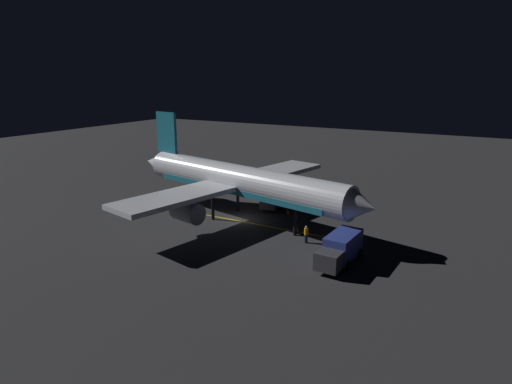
{
  "coord_description": "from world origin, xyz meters",
  "views": [
    {
      "loc": [
        39.91,
        24.56,
        15.78
      ],
      "look_at": [
        0.0,
        2.0,
        3.5
      ],
      "focal_mm": 30.45,
      "sensor_mm": 36.0,
      "label": 1
    }
  ],
  "objects_px": {
    "catering_truck": "(276,198)",
    "traffic_cone_near_left": "(297,230)",
    "baggage_truck": "(340,249)",
    "ground_crew_worker": "(306,234)",
    "airliner": "(237,181)",
    "traffic_cone_near_right": "(313,205)",
    "traffic_cone_under_wing": "(287,211)",
    "traffic_cone_far": "(288,213)"
  },
  "relations": [
    {
      "from": "airliner",
      "to": "catering_truck",
      "type": "height_order",
      "value": "airliner"
    },
    {
      "from": "catering_truck",
      "to": "traffic_cone_near_right",
      "type": "bearing_deg",
      "value": 121.26
    },
    {
      "from": "traffic_cone_near_left",
      "to": "traffic_cone_under_wing",
      "type": "relative_size",
      "value": 1.0
    },
    {
      "from": "baggage_truck",
      "to": "catering_truck",
      "type": "bearing_deg",
      "value": -134.82
    },
    {
      "from": "traffic_cone_near_left",
      "to": "traffic_cone_far",
      "type": "xyz_separation_m",
      "value": [
        -4.97,
        -3.38,
        0.0
      ]
    },
    {
      "from": "airliner",
      "to": "traffic_cone_under_wing",
      "type": "xyz_separation_m",
      "value": [
        -4.71,
        4.12,
        -4.12
      ]
    },
    {
      "from": "catering_truck",
      "to": "traffic_cone_far",
      "type": "xyz_separation_m",
      "value": [
        2.03,
        2.62,
        -0.93
      ]
    },
    {
      "from": "ground_crew_worker",
      "to": "catering_truck",
      "type": "bearing_deg",
      "value": -139.46
    },
    {
      "from": "airliner",
      "to": "catering_truck",
      "type": "xyz_separation_m",
      "value": [
        -6.23,
        1.9,
        -3.2
      ]
    },
    {
      "from": "airliner",
      "to": "ground_crew_worker",
      "type": "height_order",
      "value": "airliner"
    },
    {
      "from": "traffic_cone_near_left",
      "to": "ground_crew_worker",
      "type": "bearing_deg",
      "value": 40.47
    },
    {
      "from": "traffic_cone_near_right",
      "to": "traffic_cone_far",
      "type": "distance_m",
      "value": 4.59
    },
    {
      "from": "traffic_cone_near_left",
      "to": "traffic_cone_near_right",
      "type": "bearing_deg",
      "value": -167.42
    },
    {
      "from": "catering_truck",
      "to": "traffic_cone_near_left",
      "type": "distance_m",
      "value": 9.27
    },
    {
      "from": "ground_crew_worker",
      "to": "baggage_truck",
      "type": "bearing_deg",
      "value": 55.65
    },
    {
      "from": "ground_crew_worker",
      "to": "traffic_cone_under_wing",
      "type": "xyz_separation_m",
      "value": [
        -7.78,
        -5.73,
        -0.64
      ]
    },
    {
      "from": "ground_crew_worker",
      "to": "traffic_cone_near_right",
      "type": "relative_size",
      "value": 3.16
    },
    {
      "from": "baggage_truck",
      "to": "ground_crew_worker",
      "type": "relative_size",
      "value": 3.57
    },
    {
      "from": "catering_truck",
      "to": "traffic_cone_near_left",
      "type": "relative_size",
      "value": 10.62
    },
    {
      "from": "traffic_cone_under_wing",
      "to": "traffic_cone_near_left",
      "type": "bearing_deg",
      "value": 34.52
    },
    {
      "from": "traffic_cone_under_wing",
      "to": "traffic_cone_far",
      "type": "bearing_deg",
      "value": 37.46
    },
    {
      "from": "baggage_truck",
      "to": "traffic_cone_near_right",
      "type": "distance_m",
      "value": 17.05
    },
    {
      "from": "traffic_cone_near_right",
      "to": "traffic_cone_under_wing",
      "type": "xyz_separation_m",
      "value": [
        3.88,
        -1.69,
        0.0
      ]
    },
    {
      "from": "baggage_truck",
      "to": "traffic_cone_near_left",
      "type": "bearing_deg",
      "value": -129.74
    },
    {
      "from": "airliner",
      "to": "traffic_cone_under_wing",
      "type": "relative_size",
      "value": 61.18
    },
    {
      "from": "baggage_truck",
      "to": "traffic_cone_under_wing",
      "type": "distance_m",
      "value": 14.94
    },
    {
      "from": "baggage_truck",
      "to": "catering_truck",
      "type": "xyz_separation_m",
      "value": [
        -12.36,
        -12.44,
        -0.14
      ]
    },
    {
      "from": "baggage_truck",
      "to": "ground_crew_worker",
      "type": "bearing_deg",
      "value": -124.35
    },
    {
      "from": "traffic_cone_near_right",
      "to": "traffic_cone_under_wing",
      "type": "distance_m",
      "value": 4.23
    },
    {
      "from": "traffic_cone_near_right",
      "to": "traffic_cone_under_wing",
      "type": "bearing_deg",
      "value": -23.5
    },
    {
      "from": "airliner",
      "to": "traffic_cone_near_right",
      "type": "bearing_deg",
      "value": 145.95
    },
    {
      "from": "ground_crew_worker",
      "to": "traffic_cone_near_right",
      "type": "xyz_separation_m",
      "value": [
        -11.66,
        -4.04,
        -0.64
      ]
    },
    {
      "from": "airliner",
      "to": "traffic_cone_near_left",
      "type": "distance_m",
      "value": 8.95
    },
    {
      "from": "traffic_cone_near_right",
      "to": "traffic_cone_under_wing",
      "type": "height_order",
      "value": "same"
    },
    {
      "from": "traffic_cone_far",
      "to": "ground_crew_worker",
      "type": "bearing_deg",
      "value": 36.29
    },
    {
      "from": "traffic_cone_near_left",
      "to": "baggage_truck",
      "type": "bearing_deg",
      "value": 50.26
    },
    {
      "from": "baggage_truck",
      "to": "traffic_cone_far",
      "type": "distance_m",
      "value": 14.29
    },
    {
      "from": "airliner",
      "to": "catering_truck",
      "type": "relative_size",
      "value": 5.76
    },
    {
      "from": "baggage_truck",
      "to": "catering_truck",
      "type": "distance_m",
      "value": 17.53
    },
    {
      "from": "ground_crew_worker",
      "to": "airliner",
      "type": "bearing_deg",
      "value": -107.27
    },
    {
      "from": "baggage_truck",
      "to": "traffic_cone_far",
      "type": "height_order",
      "value": "baggage_truck"
    },
    {
      "from": "catering_truck",
      "to": "traffic_cone_near_right",
      "type": "xyz_separation_m",
      "value": [
        -2.37,
        3.9,
        -0.93
      ]
    }
  ]
}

